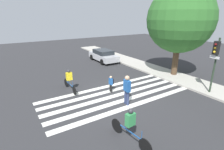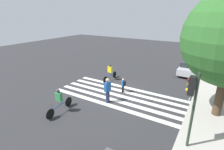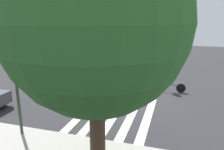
# 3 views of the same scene
# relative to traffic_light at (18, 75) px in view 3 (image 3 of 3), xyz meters

# --- Properties ---
(ground_plane) EXTENTS (60.00, 60.00, 0.00)m
(ground_plane) POSITION_rel_traffic_light_xyz_m (-3.23, -5.40, -2.68)
(ground_plane) COLOR #2D2D30
(crosswalk_stripes) EXTENTS (3.80, 10.00, 0.01)m
(crosswalk_stripes) POSITION_rel_traffic_light_xyz_m (-3.23, -5.40, -2.67)
(crosswalk_stripes) COLOR silver
(crosswalk_stripes) RESTS_ON ground_plane
(traffic_light) EXTENTS (0.60, 0.50, 3.83)m
(traffic_light) POSITION_rel_traffic_light_xyz_m (0.00, 0.00, 0.00)
(traffic_light) COLOR #283828
(traffic_light) RESTS_ON ground_plane
(street_tree) EXTENTS (5.39, 5.39, 7.51)m
(street_tree) POSITION_rel_traffic_light_xyz_m (-3.87, 1.20, 2.12)
(street_tree) COLOR #4C3826
(street_tree) RESTS_ON ground_plane
(pedestrian_adult_blue_shirt) EXTENTS (0.53, 0.29, 1.84)m
(pedestrian_adult_blue_shirt) POSITION_rel_traffic_light_xyz_m (-1.88, -5.57, -1.64)
(pedestrian_adult_blue_shirt) COLOR navy
(pedestrian_adult_blue_shirt) RESTS_ON ground_plane
(pedestrian_child_with_backpack) EXTENTS (0.33, 0.28, 1.19)m
(pedestrian_child_with_backpack) POSITION_rel_traffic_light_xyz_m (-3.93, -5.39, -1.98)
(pedestrian_child_with_backpack) COLOR black
(pedestrian_child_with_backpack) RESTS_ON ground_plane
(cyclist_far_lane) EXTENTS (2.39, 0.42, 1.62)m
(cyclist_far_lane) POSITION_rel_traffic_light_xyz_m (0.88, -7.48, -1.81)
(cyclist_far_lane) COLOR black
(cyclist_far_lane) RESTS_ON ground_plane
(cyclist_mid_street) EXTENTS (2.35, 0.40, 1.59)m
(cyclist_mid_street) POSITION_rel_traffic_light_xyz_m (-5.70, -7.77, -1.82)
(cyclist_mid_street) COLOR black
(cyclist_mid_street) RESTS_ON ground_plane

